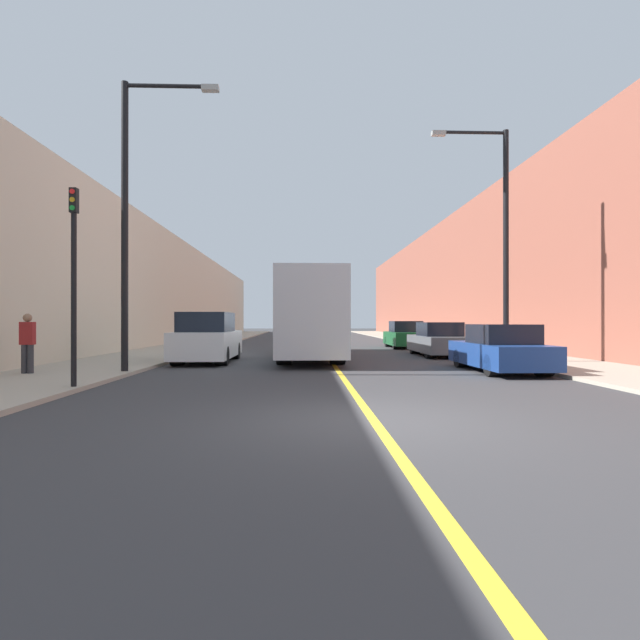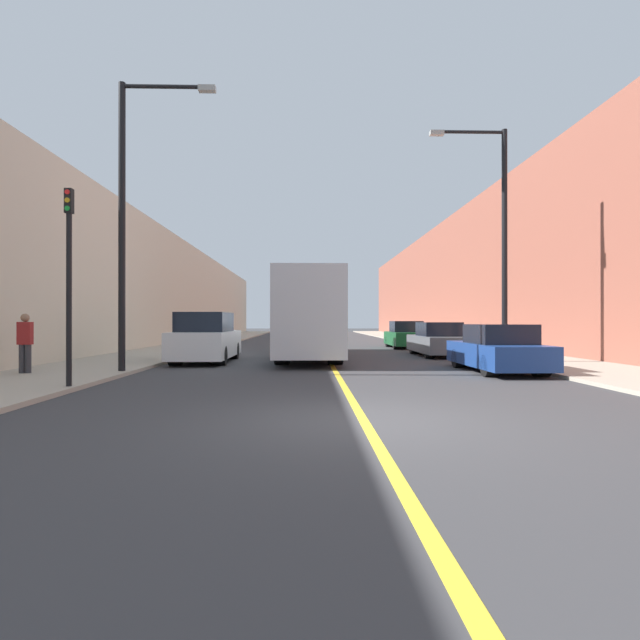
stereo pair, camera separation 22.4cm
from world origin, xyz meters
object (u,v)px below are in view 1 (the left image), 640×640
(bus, at_px, (309,315))
(car_right_near, at_px, (500,350))
(pedestrian, at_px, (27,342))
(parked_suv_left, at_px, (208,339))
(traffic_light, at_px, (74,279))
(car_right_mid, at_px, (438,341))
(street_lamp_left, at_px, (133,207))
(street_lamp_right, at_px, (500,230))
(car_right_far, at_px, (405,336))

(bus, distance_m, car_right_near, 8.75)
(pedestrian, bearing_deg, bus, 43.15)
(parked_suv_left, xyz_separation_m, traffic_light, (-1.48, -7.82, 1.62))
(car_right_mid, distance_m, pedestrian, 15.84)
(street_lamp_left, relative_size, pedestrian, 5.07)
(parked_suv_left, bearing_deg, traffic_light, -100.72)
(traffic_light, bearing_deg, street_lamp_right, 28.44)
(car_right_near, bearing_deg, bus, 131.81)
(car_right_mid, bearing_deg, pedestrian, -149.99)
(car_right_near, bearing_deg, pedestrian, -175.88)
(street_lamp_right, xyz_separation_m, pedestrian, (-14.83, -3.75, -3.92))
(parked_suv_left, relative_size, car_right_mid, 1.07)
(car_right_mid, relative_size, street_lamp_left, 0.55)
(parked_suv_left, relative_size, car_right_near, 1.10)
(bus, height_order, car_right_far, bus)
(pedestrian, bearing_deg, car_right_near, 4.12)
(parked_suv_left, relative_size, pedestrian, 3.00)
(bus, xyz_separation_m, street_lamp_right, (6.88, -3.71, 3.07))
(parked_suv_left, height_order, traffic_light, traffic_light)
(car_right_far, height_order, street_lamp_right, street_lamp_right)
(car_right_far, height_order, street_lamp_left, street_lamp_left)
(parked_suv_left, xyz_separation_m, car_right_mid, (9.66, 3.00, -0.19))
(street_lamp_left, distance_m, traffic_light, 4.20)
(pedestrian, bearing_deg, street_lamp_right, 14.18)
(street_lamp_right, bearing_deg, traffic_light, -151.56)
(street_lamp_left, bearing_deg, car_right_mid, 33.78)
(car_right_far, relative_size, pedestrian, 2.54)
(bus, xyz_separation_m, pedestrian, (-7.95, -7.46, -0.85))
(bus, distance_m, street_lamp_right, 8.40)
(bus, bearing_deg, street_lamp_right, -28.33)
(traffic_light, relative_size, pedestrian, 2.65)
(bus, relative_size, car_right_mid, 2.57)
(car_right_far, distance_m, street_lamp_left, 18.31)
(street_lamp_right, bearing_deg, car_right_far, 96.36)
(bus, height_order, street_lamp_right, street_lamp_right)
(bus, height_order, traffic_light, traffic_light)
(parked_suv_left, height_order, street_lamp_left, street_lamp_left)
(car_right_near, xyz_separation_m, pedestrian, (-13.74, -0.99, 0.30))
(bus, bearing_deg, traffic_light, -117.46)
(traffic_light, bearing_deg, car_right_mid, 44.14)
(parked_suv_left, xyz_separation_m, pedestrian, (-4.05, -4.93, 0.09))
(bus, distance_m, car_right_mid, 5.90)
(traffic_light, height_order, pedestrian, traffic_light)
(car_right_far, bearing_deg, parked_suv_left, -134.51)
(parked_suv_left, xyz_separation_m, car_right_near, (9.68, -3.94, -0.21))
(car_right_far, relative_size, street_lamp_right, 0.50)
(bus, bearing_deg, car_right_far, 51.81)
(car_right_mid, height_order, traffic_light, traffic_light)
(parked_suv_left, xyz_separation_m, car_right_far, (9.56, 9.73, -0.17))
(car_right_near, xyz_separation_m, street_lamp_left, (-11.03, -0.43, 4.23))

